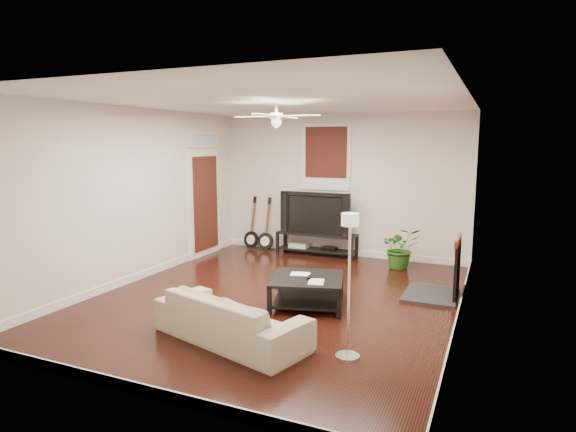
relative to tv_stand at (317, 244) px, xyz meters
name	(u,v)px	position (x,y,z in m)	size (l,w,h in m)	color
room	(277,202)	(0.41, -2.78, 1.17)	(5.01, 6.01, 2.81)	black
brick_accent	(468,203)	(2.90, -1.78, 1.17)	(0.02, 2.20, 2.80)	#A65435
fireplace	(443,266)	(2.61, -1.78, 0.23)	(0.80, 1.10, 0.92)	black
window_back	(326,157)	(0.11, 0.19, 1.72)	(1.00, 0.06, 1.30)	#340F0E
door_left	(205,193)	(-2.05, -0.88, 1.02)	(0.08, 1.00, 2.50)	white
tv_stand	(317,244)	(0.00, 0.00, 0.00)	(1.61, 0.43, 0.45)	black
tv	(317,212)	(0.00, 0.02, 0.64)	(1.45, 0.19, 0.83)	black
coffee_table	(307,291)	(0.94, -2.92, -0.02)	(0.97, 0.97, 0.41)	black
sofa	(231,317)	(0.58, -4.38, 0.05)	(1.89, 0.74, 0.55)	#C9B397
floor_lamp	(349,287)	(1.93, -4.28, 0.55)	(0.25, 0.25, 1.54)	white
potted_plant	(401,248)	(1.74, -0.39, 0.15)	(0.68, 0.59, 0.75)	#225B1A
guitar_left	(251,223)	(-1.47, -0.03, 0.34)	(0.35, 0.25, 1.13)	black
guitar_right	(265,224)	(-1.12, -0.06, 0.34)	(0.35, 0.25, 1.13)	black
ceiling_fan	(276,116)	(0.41, -2.78, 2.37)	(1.24, 1.24, 0.32)	white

